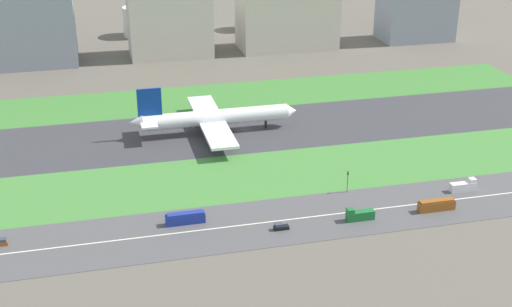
{
  "coord_description": "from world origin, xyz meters",
  "views": [
    {
      "loc": [
        -56.0,
        -247.12,
        101.17
      ],
      "look_at": [
        -4.5,
        -36.5,
        6.0
      ],
      "focal_mm": 49.14,
      "sensor_mm": 36.0,
      "label": 1
    }
  ],
  "objects_px": {
    "car_0": "(0,243)",
    "terminal_building": "(14,12)",
    "fuel_tank_west": "(139,21)",
    "fuel_tank_east": "(249,18)",
    "car_2": "(281,227)",
    "bus_0": "(185,218)",
    "fuel_tank_centre": "(194,19)",
    "airliner": "(212,118)",
    "hangar_building": "(168,2)",
    "cargo_warehouse": "(417,0)",
    "truck_1": "(463,186)",
    "truck_0": "(359,215)",
    "bus_1": "(436,205)",
    "traffic_light": "(348,180)",
    "office_tower": "(287,8)"
  },
  "relations": [
    {
      "from": "car_0",
      "to": "terminal_building",
      "type": "bearing_deg",
      "value": 91.57
    },
    {
      "from": "fuel_tank_west",
      "to": "fuel_tank_east",
      "type": "distance_m",
      "value": 65.27
    },
    {
      "from": "fuel_tank_east",
      "to": "car_2",
      "type": "bearing_deg",
      "value": -101.04
    },
    {
      "from": "bus_0",
      "to": "fuel_tank_centre",
      "type": "xyz_separation_m",
      "value": [
        38.9,
        227.0,
        6.57
      ]
    },
    {
      "from": "airliner",
      "to": "bus_0",
      "type": "height_order",
      "value": "airliner"
    },
    {
      "from": "car_0",
      "to": "hangar_building",
      "type": "relative_size",
      "value": 0.08
    },
    {
      "from": "airliner",
      "to": "cargo_warehouse",
      "type": "xyz_separation_m",
      "value": [
        138.32,
        114.0,
        16.34
      ]
    },
    {
      "from": "truck_1",
      "to": "cargo_warehouse",
      "type": "xyz_separation_m",
      "value": [
        69.26,
        182.0,
        20.9
      ]
    },
    {
      "from": "truck_0",
      "to": "bus_1",
      "type": "distance_m",
      "value": 24.83
    },
    {
      "from": "cargo_warehouse",
      "to": "fuel_tank_east",
      "type": "xyz_separation_m",
      "value": [
        -86.53,
        45.0,
        -15.36
      ]
    },
    {
      "from": "truck_1",
      "to": "bus_0",
      "type": "relative_size",
      "value": 0.72
    },
    {
      "from": "car_2",
      "to": "airliner",
      "type": "bearing_deg",
      "value": -85.92
    },
    {
      "from": "terminal_building",
      "to": "fuel_tank_centre",
      "type": "height_order",
      "value": "terminal_building"
    },
    {
      "from": "bus_1",
      "to": "traffic_light",
      "type": "xyz_separation_m",
      "value": [
        -21.91,
        17.99,
        2.47
      ]
    },
    {
      "from": "car_0",
      "to": "office_tower",
      "type": "xyz_separation_m",
      "value": [
        134.54,
        182.0,
        20.99
      ]
    },
    {
      "from": "bus_1",
      "to": "fuel_tank_west",
      "type": "height_order",
      "value": "fuel_tank_west"
    },
    {
      "from": "office_tower",
      "to": "cargo_warehouse",
      "type": "relative_size",
      "value": 1.15
    },
    {
      "from": "car_0",
      "to": "office_tower",
      "type": "height_order",
      "value": "office_tower"
    },
    {
      "from": "bus_1",
      "to": "cargo_warehouse",
      "type": "distance_m",
      "value": 210.52
    },
    {
      "from": "terminal_building",
      "to": "cargo_warehouse",
      "type": "relative_size",
      "value": 1.25
    },
    {
      "from": "car_0",
      "to": "car_2",
      "type": "height_order",
      "value": "same"
    },
    {
      "from": "office_tower",
      "to": "bus_0",
      "type": "bearing_deg",
      "value": -114.51
    },
    {
      "from": "bus_0",
      "to": "cargo_warehouse",
      "type": "height_order",
      "value": "cargo_warehouse"
    },
    {
      "from": "cargo_warehouse",
      "to": "fuel_tank_east",
      "type": "distance_m",
      "value": 98.74
    },
    {
      "from": "bus_0",
      "to": "fuel_tank_centre",
      "type": "relative_size",
      "value": 0.53
    },
    {
      "from": "office_tower",
      "to": "cargo_warehouse",
      "type": "distance_m",
      "value": 75.87
    },
    {
      "from": "terminal_building",
      "to": "traffic_light",
      "type": "bearing_deg",
      "value": -57.78
    },
    {
      "from": "hangar_building",
      "to": "fuel_tank_west",
      "type": "xyz_separation_m",
      "value": [
        -12.31,
        45.0,
        -19.5
      ]
    },
    {
      "from": "airliner",
      "to": "fuel_tank_west",
      "type": "height_order",
      "value": "airliner"
    },
    {
      "from": "fuel_tank_east",
      "to": "airliner",
      "type": "bearing_deg",
      "value": -108.04
    },
    {
      "from": "bus_1",
      "to": "cargo_warehouse",
      "type": "bearing_deg",
      "value": -113.58
    },
    {
      "from": "bus_0",
      "to": "fuel_tank_west",
      "type": "distance_m",
      "value": 227.21
    },
    {
      "from": "bus_0",
      "to": "car_0",
      "type": "bearing_deg",
      "value": 180.0
    },
    {
      "from": "traffic_light",
      "to": "office_tower",
      "type": "bearing_deg",
      "value": 80.26
    },
    {
      "from": "car_0",
      "to": "fuel_tank_west",
      "type": "relative_size",
      "value": 0.24
    },
    {
      "from": "car_2",
      "to": "bus_1",
      "type": "relative_size",
      "value": 0.38
    },
    {
      "from": "truck_0",
      "to": "cargo_warehouse",
      "type": "xyz_separation_m",
      "value": [
        108.65,
        192.0,
        20.9
      ]
    },
    {
      "from": "bus_0",
      "to": "cargo_warehouse",
      "type": "relative_size",
      "value": 0.26
    },
    {
      "from": "bus_1",
      "to": "fuel_tank_west",
      "type": "xyz_separation_m",
      "value": [
        -67.97,
        237.0,
        6.63
      ]
    },
    {
      "from": "car_0",
      "to": "traffic_light",
      "type": "height_order",
      "value": "traffic_light"
    },
    {
      "from": "car_0",
      "to": "bus_1",
      "type": "distance_m",
      "value": 126.98
    },
    {
      "from": "traffic_light",
      "to": "fuel_tank_west",
      "type": "distance_m",
      "value": 223.84
    },
    {
      "from": "car_0",
      "to": "fuel_tank_centre",
      "type": "xyz_separation_m",
      "value": [
        90.44,
        227.0,
        7.46
      ]
    },
    {
      "from": "airliner",
      "to": "car_0",
      "type": "xyz_separation_m",
      "value": [
        -72.08,
        -68.0,
        -5.31
      ]
    },
    {
      "from": "fuel_tank_west",
      "to": "car_2",
      "type": "bearing_deg",
      "value": -85.41
    },
    {
      "from": "truck_0",
      "to": "office_tower",
      "type": "xyz_separation_m",
      "value": [
        32.78,
        192.0,
        20.25
      ]
    },
    {
      "from": "car_0",
      "to": "car_2",
      "type": "bearing_deg",
      "value": -7.34
    },
    {
      "from": "car_2",
      "to": "truck_0",
      "type": "xyz_separation_m",
      "value": [
        24.12,
        -0.0,
        0.75
      ]
    },
    {
      "from": "terminal_building",
      "to": "hangar_building",
      "type": "height_order",
      "value": "hangar_building"
    },
    {
      "from": "car_0",
      "to": "traffic_light",
      "type": "bearing_deg",
      "value": 4.37
    }
  ]
}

